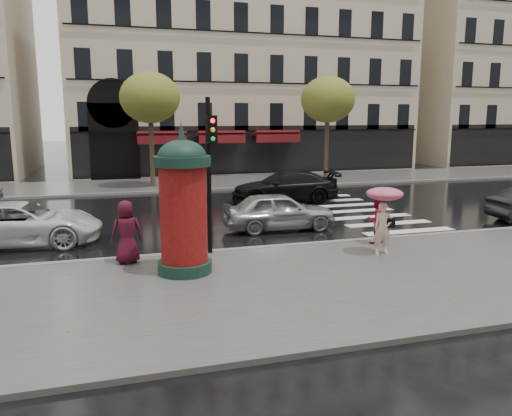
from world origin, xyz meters
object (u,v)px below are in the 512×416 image
object	(u,v)px
traffic_light	(210,161)
car_silver	(279,211)
car_black	(285,187)
man_burgundy	(127,232)
woman_umbrella	(384,209)
morris_column	(183,202)
woman_red	(376,220)
car_white	(21,224)

from	to	relation	value
traffic_light	car_silver	size ratio (longest dim) A/B	1.10
car_silver	car_black	xyz separation A→B (m)	(2.29, 5.73, 0.05)
car_silver	man_burgundy	bearing A→B (deg)	122.06
woman_umbrella	car_silver	xyz separation A→B (m)	(-1.74, 4.39, -0.77)
morris_column	man_burgundy	bearing A→B (deg)	137.70
woman_red	car_white	size ratio (longest dim) A/B	0.30
car_silver	car_white	xyz separation A→B (m)	(-8.80, 0.27, 0.00)
car_black	car_silver	bearing A→B (deg)	-14.73
morris_column	car_silver	size ratio (longest dim) A/B	0.94
traffic_light	car_black	xyz separation A→B (m)	(5.43, 8.65, -2.13)
morris_column	car_white	distance (m)	6.78
man_burgundy	car_silver	size ratio (longest dim) A/B	0.43
traffic_light	car_black	bearing A→B (deg)	57.90
man_burgundy	morris_column	bearing A→B (deg)	130.87
woman_red	car_black	distance (m)	8.97
woman_umbrella	car_white	bearing A→B (deg)	156.10
woman_red	car_silver	world-z (taller)	woman_red
woman_umbrella	car_black	xyz separation A→B (m)	(0.55, 10.13, -0.72)
woman_red	car_white	distance (m)	11.51
woman_red	car_black	world-z (taller)	woman_red
car_white	car_silver	bearing A→B (deg)	-87.92
woman_umbrella	traffic_light	size ratio (longest dim) A/B	0.45
woman_umbrella	man_burgundy	bearing A→B (deg)	170.95
car_white	man_burgundy	bearing A→B (deg)	-133.50
man_burgundy	car_white	world-z (taller)	man_burgundy
traffic_light	car_black	world-z (taller)	traffic_light
traffic_light	car_white	world-z (taller)	traffic_light
morris_column	traffic_light	bearing A→B (deg)	57.21
woman_umbrella	car_white	distance (m)	11.55
traffic_light	morris_column	bearing A→B (deg)	-122.79
woman_umbrella	woman_red	world-z (taller)	woman_umbrella
woman_umbrella	woman_red	distance (m)	1.37
woman_red	traffic_light	bearing A→B (deg)	-13.99
woman_umbrella	man_burgundy	distance (m)	7.41
traffic_light	car_white	distance (m)	6.85
car_black	morris_column	bearing A→B (deg)	-25.20
woman_umbrella	car_silver	bearing A→B (deg)	111.56
man_burgundy	car_white	bearing A→B (deg)	-54.19
car_white	traffic_light	bearing A→B (deg)	-115.56
woman_umbrella	morris_column	bearing A→B (deg)	-178.88
woman_umbrella	car_silver	size ratio (longest dim) A/B	0.50
morris_column	woman_umbrella	bearing A→B (deg)	1.12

